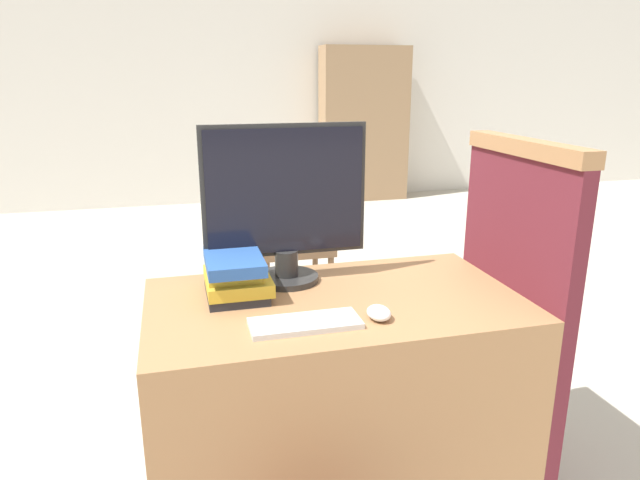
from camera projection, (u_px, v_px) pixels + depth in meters
wall_back at (210, 75)px, 6.15m from camera, size 12.00×0.06×2.80m
desk at (334, 406)px, 1.86m from camera, size 1.14×0.66×0.75m
carrel_divider at (510, 322)px, 1.90m from camera, size 0.07×0.58×1.23m
monitor at (285, 203)px, 1.83m from camera, size 0.53×0.21×0.52m
keyboard at (305, 323)px, 1.56m from camera, size 0.30×0.12×0.02m
mouse at (379, 313)px, 1.60m from camera, size 0.07×0.09×0.04m
book_stack at (235, 276)px, 1.76m from camera, size 0.20×0.26×0.13m
far_chair at (289, 224)px, 3.50m from camera, size 0.44×0.44×0.98m
bookshelf_far at (364, 125)px, 6.49m from camera, size 0.99×0.32×1.71m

